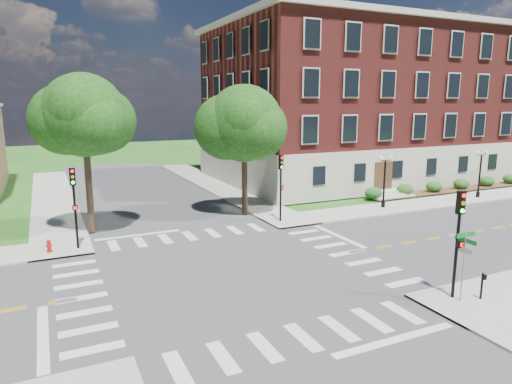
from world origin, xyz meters
name	(u,v)px	position (x,y,z in m)	size (l,w,h in m)	color
ground	(231,273)	(0.00, 0.00, 0.00)	(160.00, 160.00, 0.00)	#225618
road_ew	(231,273)	(0.00, 0.00, 0.01)	(90.00, 12.00, 0.01)	#3D3D3F
road_ns	(231,273)	(0.00, 0.00, 0.01)	(12.00, 90.00, 0.01)	#3D3D3F
sidewalk_ne	(320,193)	(15.38, 15.38, 0.06)	(34.00, 34.00, 0.12)	#9E9B93
crosswalk_east	(346,253)	(7.20, 0.00, 0.00)	(2.20, 10.20, 0.02)	silver
stop_bar_east	(339,236)	(8.80, 3.00, 0.00)	(0.40, 5.50, 0.00)	silver
main_building	(355,104)	(24.00, 21.99, 8.34)	(30.60, 22.40, 16.50)	beige
shrub_row	(447,192)	(27.00, 10.80, 0.00)	(18.00, 2.00, 1.30)	#1B4E1A
tree_c	(84,116)	(-5.69, 10.56, 7.76)	(5.32, 5.32, 10.34)	#2F1E17
tree_d	(244,124)	(5.56, 10.88, 7.02)	(5.76, 5.76, 9.80)	#2F1E17
traffic_signal_se	(459,231)	(7.73, -7.16, 3.19)	(0.37, 0.42, 4.80)	black
traffic_signal_ne	(281,179)	(6.96, 7.62, 3.19)	(0.38, 0.44, 4.80)	black
traffic_signal_nw	(74,198)	(-6.81, 7.22, 3.19)	(0.35, 0.39, 4.80)	black
twin_lamp_west	(385,178)	(16.69, 7.99, 2.52)	(1.36, 0.36, 4.23)	black
twin_lamp_east	(480,171)	(27.09, 7.44, 2.52)	(1.36, 0.36, 4.23)	black
street_sign_pole	(465,253)	(7.72, -7.58, 2.31)	(1.10, 1.10, 3.10)	gray
push_button_post	(482,285)	(8.69, -7.83, 0.80)	(0.14, 0.21, 1.20)	black
fire_hydrant	(49,246)	(-8.36, 7.19, 0.46)	(0.35, 0.35, 0.75)	#A80E0C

